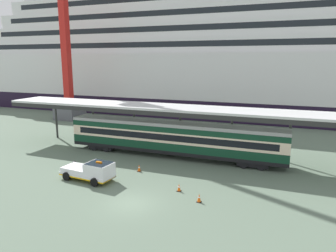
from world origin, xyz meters
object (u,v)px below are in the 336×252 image
object	(u,v)px
quay_bollard	(74,165)
service_truck	(91,171)
train_carriage	(173,138)
dockside_crane	(67,32)
cruise_ship	(315,54)
traffic_cone_near	(179,188)
traffic_cone_far	(139,168)
traffic_cone_mid	(199,198)

from	to	relation	value
quay_bollard	service_truck	bearing A→B (deg)	-28.63
train_carriage	quay_bollard	size ratio (longest dim) A/B	26.73
service_truck	quay_bollard	bearing A→B (deg)	151.37
service_truck	dockside_crane	world-z (taller)	dockside_crane
train_carriage	dockside_crane	distance (m)	33.56
cruise_ship	service_truck	size ratio (longest dim) A/B	30.20
cruise_ship	train_carriage	size ratio (longest dim) A/B	6.31
traffic_cone_near	quay_bollard	xyz separation A→B (m)	(-11.86, 1.18, 0.18)
cruise_ship	quay_bollard	distance (m)	53.23
traffic_cone_far	quay_bollard	distance (m)	6.74
traffic_cone_near	traffic_cone_mid	xyz separation A→B (m)	(2.21, -1.45, 0.02)
traffic_cone_near	quay_bollard	size ratio (longest dim) A/B	0.71
traffic_cone_mid	quay_bollard	size ratio (longest dim) A/B	0.75
service_truck	dockside_crane	distance (m)	36.82
traffic_cone_mid	traffic_cone_far	world-z (taller)	traffic_cone_far
train_carriage	dockside_crane	xyz separation A→B (m)	(-26.30, 15.59, 13.84)
traffic_cone_mid	train_carriage	bearing A→B (deg)	120.49
train_carriage	traffic_cone_mid	xyz separation A→B (m)	(6.24, -10.60, -1.96)
service_truck	traffic_cone_near	xyz separation A→B (m)	(8.45, 0.68, -0.66)
service_truck	traffic_cone_mid	bearing A→B (deg)	-4.10
traffic_cone_near	traffic_cone_far	size ratio (longest dim) A/B	0.91
quay_bollard	dockside_crane	bearing A→B (deg)	128.09
train_carriage	service_truck	world-z (taller)	train_carriage
service_truck	traffic_cone_near	world-z (taller)	service_truck
cruise_ship	traffic_cone_mid	xyz separation A→B (m)	(-9.91, -48.67, -11.94)
traffic_cone_near	quay_bollard	bearing A→B (deg)	174.33
cruise_ship	traffic_cone_far	xyz separation A→B (m)	(-17.55, -44.00, -11.92)
service_truck	dockside_crane	size ratio (longest dim) A/B	0.10
train_carriage	quay_bollard	xyz separation A→B (m)	(-7.82, -7.98, -1.80)
train_carriage	traffic_cone_near	world-z (taller)	train_carriage
traffic_cone_far	quay_bollard	size ratio (longest dim) A/B	0.78
train_carriage	traffic_cone_near	xyz separation A→B (m)	(4.04, -9.16, -1.98)
train_carriage	traffic_cone_mid	size ratio (longest dim) A/B	35.62
dockside_crane	cruise_ship	bearing A→B (deg)	27.90
dockside_crane	traffic_cone_near	bearing A→B (deg)	-39.21
cruise_ship	service_truck	bearing A→B (deg)	-113.23
cruise_ship	service_truck	distance (m)	53.34
quay_bollard	traffic_cone_near	bearing A→B (deg)	-5.67
dockside_crane	quay_bollard	distance (m)	33.79
cruise_ship	traffic_cone_mid	size ratio (longest dim) A/B	224.96
train_carriage	traffic_cone_mid	bearing A→B (deg)	-59.51
quay_bollard	traffic_cone_mid	bearing A→B (deg)	-10.56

